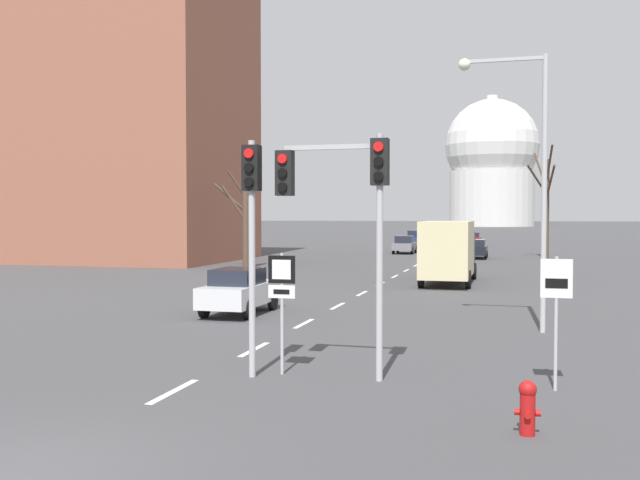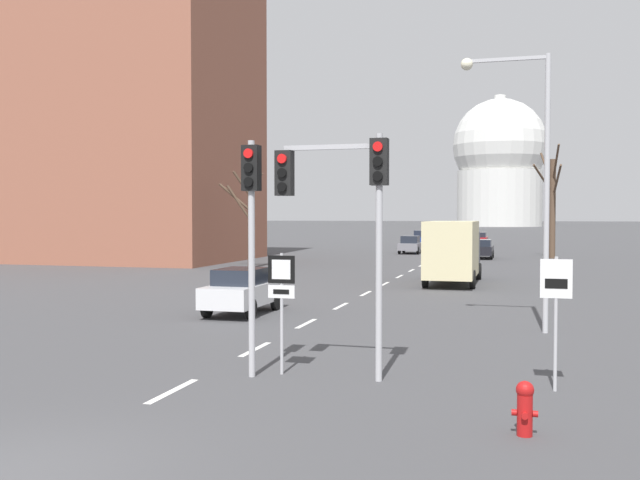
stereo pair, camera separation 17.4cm
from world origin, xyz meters
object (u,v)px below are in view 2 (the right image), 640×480
(sedan_near_right, at_px, (423,238))
(sedan_mid_centre, at_px, (479,239))
(traffic_signal_centre_tall, at_px, (251,213))
(speed_limit_sign, at_px, (556,300))
(street_lamp_right, at_px, (530,161))
(sedan_distant_centre, at_px, (242,290))
(traffic_signal_near_right, at_px, (345,194))
(sedan_near_left, at_px, (411,245))
(sedan_far_right, at_px, (482,249))
(fire_hydrant, at_px, (525,406))
(route_sign_post, at_px, (282,292))
(delivery_truck, at_px, (453,250))
(sedan_far_left, at_px, (463,242))

(sedan_near_right, height_order, sedan_mid_centre, sedan_near_right)
(traffic_signal_centre_tall, bearing_deg, speed_limit_sign, 4.06)
(street_lamp_right, distance_m, sedan_distant_centre, 10.52)
(traffic_signal_near_right, relative_size, sedan_mid_centre, 1.19)
(traffic_signal_near_right, height_order, sedan_mid_centre, traffic_signal_near_right)
(sedan_near_left, distance_m, sedan_distant_centre, 40.28)
(traffic_signal_centre_tall, bearing_deg, sedan_near_right, 94.39)
(sedan_far_right, bearing_deg, sedan_mid_centre, 93.67)
(traffic_signal_near_right, distance_m, fire_hydrant, 5.80)
(route_sign_post, relative_size, speed_limit_sign, 1.00)
(sedan_far_right, height_order, delivery_truck, delivery_truck)
(fire_hydrant, relative_size, delivery_truck, 0.12)
(sedan_distant_centre, bearing_deg, sedan_near_left, 90.24)
(traffic_signal_centre_tall, relative_size, route_sign_post, 1.91)
(route_sign_post, bearing_deg, sedan_near_right, 94.89)
(sedan_near_right, bearing_deg, speed_limit_sign, -80.14)
(sedan_far_left, bearing_deg, fire_hydrant, -84.64)
(traffic_signal_centre_tall, relative_size, traffic_signal_near_right, 0.98)
(speed_limit_sign, relative_size, sedan_far_left, 0.61)
(sedan_distant_centre, bearing_deg, traffic_signal_centre_tall, -66.76)
(street_lamp_right, bearing_deg, traffic_signal_centre_tall, -126.92)
(street_lamp_right, height_order, delivery_truck, street_lamp_right)
(speed_limit_sign, bearing_deg, sedan_far_right, 94.86)
(traffic_signal_centre_tall, distance_m, sedan_far_left, 54.09)
(sedan_mid_centre, bearing_deg, traffic_signal_near_right, -89.18)
(sedan_distant_centre, bearing_deg, traffic_signal_near_right, -55.96)
(route_sign_post, xyz_separation_m, street_lamp_right, (5.18, 7.22, 3.24))
(route_sign_post, bearing_deg, sedan_far_right, 87.39)
(sedan_distant_centre, bearing_deg, sedan_far_right, 79.61)
(fire_hydrant, bearing_deg, sedan_mid_centre, 93.76)
(sedan_near_right, relative_size, sedan_far_right, 1.08)
(traffic_signal_near_right, height_order, sedan_near_left, traffic_signal_near_right)
(speed_limit_sign, distance_m, sedan_near_right, 64.73)
(traffic_signal_near_right, bearing_deg, delivery_truck, 89.27)
(fire_hydrant, distance_m, sedan_far_left, 56.93)
(sedan_far_left, height_order, sedan_far_right, sedan_far_left)
(traffic_signal_near_right, bearing_deg, traffic_signal_centre_tall, -170.30)
(traffic_signal_near_right, bearing_deg, speed_limit_sign, 1.39)
(sedan_far_left, bearing_deg, traffic_signal_centre_tall, -90.28)
(traffic_signal_centre_tall, height_order, street_lamp_right, street_lamp_right)
(traffic_signal_centre_tall, height_order, sedan_near_right, traffic_signal_centre_tall)
(route_sign_post, relative_size, sedan_distant_centre, 0.66)
(street_lamp_right, xyz_separation_m, sedan_near_left, (-9.71, 41.58, -4.23))
(speed_limit_sign, bearing_deg, route_sign_post, -179.46)
(street_lamp_right, distance_m, sedan_mid_centre, 59.43)
(sedan_far_left, bearing_deg, sedan_near_left, -131.33)
(traffic_signal_centre_tall, relative_size, speed_limit_sign, 1.90)
(speed_limit_sign, xyz_separation_m, sedan_near_right, (-11.09, 63.76, -0.92))
(route_sign_post, bearing_deg, fire_hydrant, -31.03)
(fire_hydrant, relative_size, sedan_near_right, 0.19)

